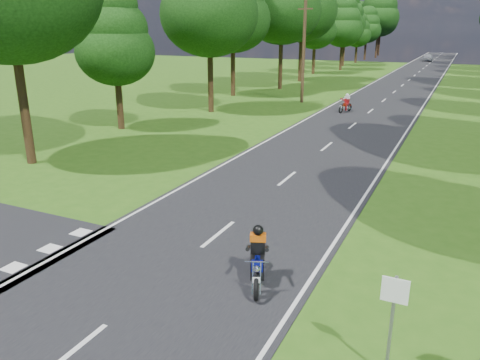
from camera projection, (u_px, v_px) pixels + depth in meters
The scene contains 9 objects.
ground at pixel (183, 263), 12.30m from camera, with size 160.00×160.00×0.00m, color #2F5B14.
main_road at pixel (409, 80), 55.20m from camera, with size 7.00×140.00×0.02m, color black.
road_markings at pixel (406, 81), 53.64m from camera, with size 7.40×140.00×0.01m.
treeline at pixel (437, 9), 60.69m from camera, with size 40.00×115.35×14.78m.
telegraph_pole at pixel (304, 52), 37.51m from camera, with size 1.20×0.26×8.00m.
road_sign at pixel (393, 311), 7.90m from camera, with size 0.45×0.07×2.00m.
rider_near_blue at pixel (258, 256), 11.10m from camera, with size 0.58×1.73×1.44m, color navy, non-canonical shape.
rider_far_red at pixel (346, 103), 33.98m from camera, with size 0.54×1.61×1.34m, color #991F0B, non-canonical shape.
distant_car at pixel (428, 57), 86.02m from camera, with size 1.63×4.04×1.38m, color #BABDC2.
Camera 1 is at (6.10, -9.29, 5.91)m, focal length 35.00 mm.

